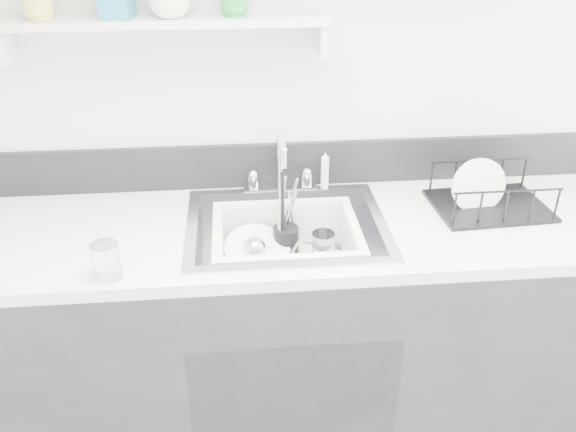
{
  "coord_description": "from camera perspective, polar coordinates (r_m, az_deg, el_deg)",
  "views": [
    {
      "loc": [
        -0.15,
        -0.51,
        1.89
      ],
      "look_at": [
        0.0,
        1.14,
        0.98
      ],
      "focal_mm": 38.0,
      "sensor_mm": 36.0,
      "label": 1
    }
  ],
  "objects": [
    {
      "name": "wall_shelf",
      "position": [
        1.97,
        -11.46,
        17.24
      ],
      "size": [
        1.0,
        0.16,
        0.12
      ],
      "color": "silver",
      "rests_on": "room_shell"
    },
    {
      "name": "side_sprayer",
      "position": [
        2.17,
        3.47,
        4.29
      ],
      "size": [
        0.03,
        0.03,
        0.14
      ],
      "primitive_type": "cylinder",
      "color": "silver",
      "rests_on": "counter_run"
    },
    {
      "name": "counter_run",
      "position": [
        2.22,
        -0.12,
        -11.18
      ],
      "size": [
        3.2,
        0.62,
        0.92
      ],
      "color": "#252528",
      "rests_on": "ground"
    },
    {
      "name": "room_shell",
      "position": [
        0.93,
        4.49,
        15.91
      ],
      "size": [
        3.5,
        3.0,
        2.6
      ],
      "color": "silver",
      "rests_on": "ground"
    },
    {
      "name": "tumbler_counter",
      "position": [
        1.75,
        -16.62,
        -4.06
      ],
      "size": [
        0.1,
        0.1,
        0.11
      ],
      "primitive_type": "cylinder",
      "rotation": [
        0.0,
        0.0,
        -0.36
      ],
      "color": "white",
      "rests_on": "counter_run"
    },
    {
      "name": "dish_rack",
      "position": [
        2.15,
        18.49,
        2.31
      ],
      "size": [
        0.39,
        0.3,
        0.13
      ],
      "primitive_type": null,
      "rotation": [
        0.0,
        0.0,
        0.06
      ],
      "color": "black",
      "rests_on": "counter_run"
    },
    {
      "name": "backsplash",
      "position": [
        2.19,
        -0.85,
        4.84
      ],
      "size": [
        3.2,
        0.02,
        0.16
      ],
      "primitive_type": "cube",
      "color": "black",
      "rests_on": "counter_run"
    },
    {
      "name": "faucet",
      "position": [
        2.15,
        -0.73,
        3.79
      ],
      "size": [
        0.26,
        0.18,
        0.23
      ],
      "color": "silver",
      "rests_on": "counter_run"
    },
    {
      "name": "ladle",
      "position": [
        2.0,
        -1.0,
        -3.85
      ],
      "size": [
        0.33,
        0.2,
        0.09
      ],
      "primitive_type": null,
      "rotation": [
        0.0,
        0.0,
        -0.31
      ],
      "color": "silver",
      "rests_on": "wash_tub"
    },
    {
      "name": "plate_stack",
      "position": [
        2.03,
        -2.64,
        -3.94
      ],
      "size": [
        0.27,
        0.26,
        0.1
      ],
      "rotation": [
        0.0,
        0.0,
        0.05
      ],
      "color": "white",
      "rests_on": "wash_tub"
    },
    {
      "name": "wash_tub",
      "position": [
        1.98,
        -0.17,
        -3.2
      ],
      "size": [
        0.58,
        0.54,
        0.18
      ],
      "primitive_type": null,
      "rotation": [
        0.0,
        0.0,
        -0.43
      ],
      "color": "silver",
      "rests_on": "sink"
    },
    {
      "name": "utensil_cup",
      "position": [
        2.06,
        -0.2,
        -2.21
      ],
      "size": [
        0.09,
        0.09,
        0.29
      ],
      "rotation": [
        0.0,
        0.0,
        -0.24
      ],
      "color": "black",
      "rests_on": "wash_tub"
    },
    {
      "name": "bowl_small",
      "position": [
        1.98,
        2.12,
        -5.13
      ],
      "size": [
        0.11,
        0.11,
        0.03
      ],
      "primitive_type": "imported",
      "rotation": [
        0.0,
        0.0,
        -0.02
      ],
      "color": "white",
      "rests_on": "wash_tub"
    },
    {
      "name": "tumbler_in_tub",
      "position": [
        2.03,
        3.29,
        -2.99
      ],
      "size": [
        0.1,
        0.1,
        0.11
      ],
      "primitive_type": "cylinder",
      "rotation": [
        0.0,
        0.0,
        -0.41
      ],
      "color": "white",
      "rests_on": "wash_tub"
    },
    {
      "name": "sink",
      "position": [
        2.01,
        -0.13,
        -3.07
      ],
      "size": [
        0.64,
        0.52,
        0.2
      ],
      "primitive_type": null,
      "color": "silver",
      "rests_on": "counter_run"
    }
  ]
}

